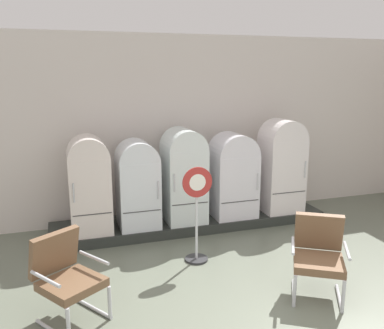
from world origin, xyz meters
name	(u,v)px	position (x,y,z in m)	size (l,w,h in m)	color
back_wall	(180,127)	(0.00, 3.66, 1.60)	(11.76, 0.12, 3.18)	silver
display_plinth	(191,221)	(0.00, 3.02, 0.08)	(4.59, 0.95, 0.16)	#2B2F2B
refrigerator_0	(89,182)	(-1.64, 2.92, 0.94)	(0.60, 0.69, 1.47)	silver
refrigerator_1	(138,182)	(-0.91, 2.90, 0.88)	(0.62, 0.65, 1.38)	white
refrigerator_2	(184,172)	(-0.15, 2.94, 0.97)	(0.63, 0.72, 1.52)	white
refrigerator_3	(233,173)	(0.70, 2.90, 0.90)	(0.71, 0.65, 1.41)	white
refrigerator_4	(282,163)	(1.61, 2.88, 1.01)	(0.68, 0.61, 1.61)	white
armchair_left	(66,274)	(-2.05, 0.88, 0.51)	(0.82, 0.84, 0.94)	silver
armchair_right	(319,253)	(0.75, 0.52, 0.51)	(0.81, 0.84, 0.94)	silver
sign_stand	(197,219)	(-0.32, 1.75, 0.61)	(0.41, 0.32, 1.34)	#2D2D30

